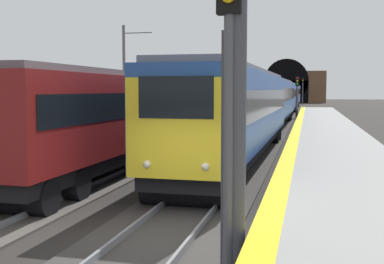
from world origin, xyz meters
name	(u,v)px	position (x,y,z in m)	size (l,w,h in m)	color
ground_plane	(159,241)	(0.00, 0.00, 0.00)	(320.00, 320.00, 0.00)	#282623
platform_right	(364,233)	(0.00, -4.07, 0.45)	(112.00, 3.91, 0.91)	gray
platform_right_edge_strip	(273,204)	(0.00, -2.37, 0.91)	(112.00, 0.50, 0.01)	yellow
track_main_line	(159,239)	(0.00, 0.00, 0.04)	(160.00, 3.13, 0.21)	#383533
train_main_approaching	(279,98)	(43.04, 0.00, 2.31)	(82.95, 3.03, 4.04)	#264C99
train_adjacent_platform	(219,101)	(31.71, 4.38, 2.22)	(63.12, 2.99, 3.84)	maroon
railway_signal_near	(229,102)	(-2.08, -1.79, 2.97)	(0.39, 0.38, 5.06)	#4C4C54
railway_signal_mid	(297,93)	(45.19, -1.79, 2.81)	(0.39, 0.38, 4.59)	#4C4C54
railway_signal_far	(303,89)	(96.45, -1.79, 3.24)	(0.39, 0.38, 5.57)	#38383D
tunnel_portal	(286,87)	(111.52, 2.19, 3.83)	(3.00, 18.43, 10.48)	brown
catenary_mast_near	(125,77)	(26.20, 10.77, 4.15)	(0.22, 2.38, 8.05)	#595B60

